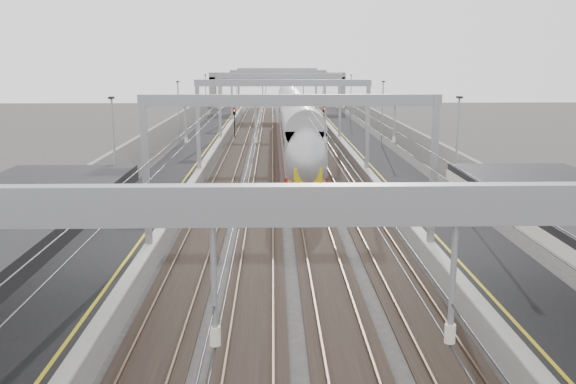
{
  "coord_description": "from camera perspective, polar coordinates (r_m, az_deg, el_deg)",
  "views": [
    {
      "loc": [
        -0.75,
        -5.61,
        9.1
      ],
      "look_at": [
        0.0,
        26.49,
        2.41
      ],
      "focal_mm": 40.0,
      "sensor_mm": 36.0,
      "label": 1
    }
  ],
  "objects": [
    {
      "name": "wall_right",
      "position": [
        52.54,
        11.84,
        3.32
      ],
      "size": [
        0.3,
        120.0,
        3.2
      ],
      "primitive_type": "cube",
      "color": "gray",
      "rests_on": "ground"
    },
    {
      "name": "platform_right",
      "position": [
        52.07,
        8.36,
        2.14
      ],
      "size": [
        4.0,
        120.0,
        1.0
      ],
      "primitive_type": "cube",
      "color": "black",
      "rests_on": "ground"
    },
    {
      "name": "overhead_line",
      "position": [
        57.3,
        -0.6,
        8.82
      ],
      "size": [
        13.0,
        140.0,
        6.6
      ],
      "color": "gray",
      "rests_on": "platform_left"
    },
    {
      "name": "signal_red_far",
      "position": [
        77.53,
        3.23,
        6.81
      ],
      "size": [
        0.32,
        0.32,
        3.48
      ],
      "color": "black",
      "rests_on": "ground"
    },
    {
      "name": "signal_green",
      "position": [
        74.74,
        -4.78,
        6.6
      ],
      "size": [
        0.32,
        0.32,
        3.48
      ],
      "color": "black",
      "rests_on": "ground"
    },
    {
      "name": "overbridge",
      "position": [
        105.68,
        -0.95,
        9.72
      ],
      "size": [
        22.0,
        2.2,
        6.9
      ],
      "color": "gray",
      "rests_on": "ground"
    },
    {
      "name": "train",
      "position": [
        65.52,
        0.64,
        5.76
      ],
      "size": [
        2.89,
        52.7,
        4.57
      ],
      "color": "#A0250E",
      "rests_on": "ground"
    },
    {
      "name": "signal_red_near",
      "position": [
        73.52,
        1.75,
        6.55
      ],
      "size": [
        0.32,
        0.32,
        3.48
      ],
      "color": "black",
      "rests_on": "ground"
    },
    {
      "name": "tracks",
      "position": [
        51.42,
        -0.48,
        1.64
      ],
      "size": [
        11.4,
        140.0,
        0.2
      ],
      "color": "black",
      "rests_on": "ground"
    },
    {
      "name": "platform_left",
      "position": [
        51.84,
        -9.37,
        2.07
      ],
      "size": [
        4.0,
        120.0,
        1.0
      ],
      "primitive_type": "cube",
      "color": "black",
      "rests_on": "ground"
    },
    {
      "name": "wall_left",
      "position": [
        52.21,
        -12.89,
        3.22
      ],
      "size": [
        0.3,
        120.0,
        3.2
      ],
      "primitive_type": "cube",
      "color": "gray",
      "rests_on": "ground"
    }
  ]
}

